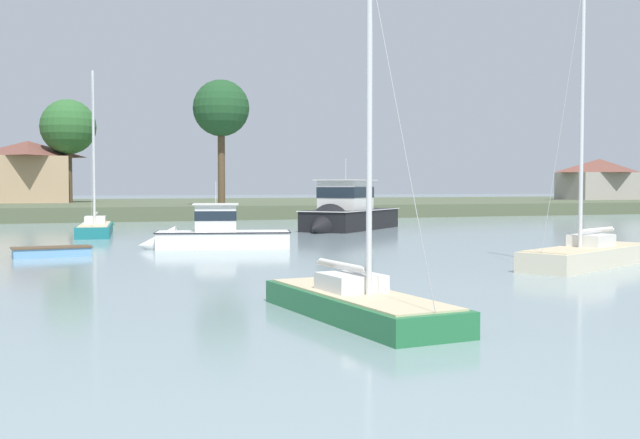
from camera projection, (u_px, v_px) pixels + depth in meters
far_shore_bank at (174, 207)px, 85.78m from camera, size 223.93×44.10×1.22m
cruiser_white at (208, 239)px, 35.86m from camera, size 7.32×3.54×3.88m
sailboat_teal at (95, 232)px, 45.62m from camera, size 2.64×7.59×10.16m
sailboat_cream at (587, 261)px, 27.73m from camera, size 7.18×4.85×10.79m
cruiser_black at (344, 219)px, 51.01m from camera, size 9.87×9.68×5.98m
dinghy_skyblue at (52, 253)px, 31.75m from camera, size 3.28×1.57×0.57m
sailboat_green at (357, 310)px, 16.95m from camera, size 2.51×6.48×8.06m
mooring_buoy_green at (112, 224)px, 57.74m from camera, size 0.40×0.40×0.46m
shore_tree_center_right at (68, 127)px, 79.93m from camera, size 5.74×5.74×10.83m
shore_tree_right at (221, 109)px, 67.96m from camera, size 5.03×5.03×11.21m
cottage_behind_trees at (28, 171)px, 80.83m from camera, size 8.50×9.69×6.53m
cottage_hillside at (599, 178)px, 99.55m from camera, size 10.13×6.70×5.30m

